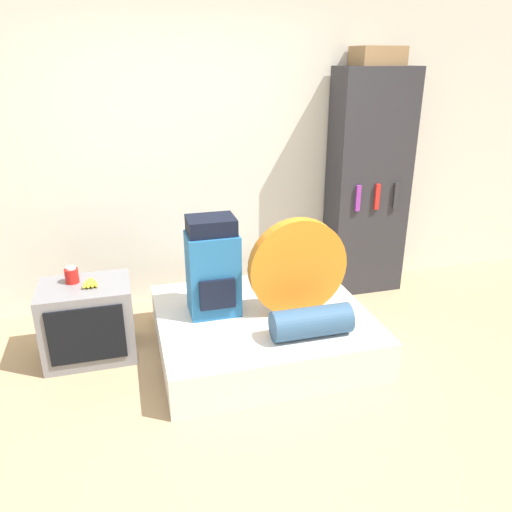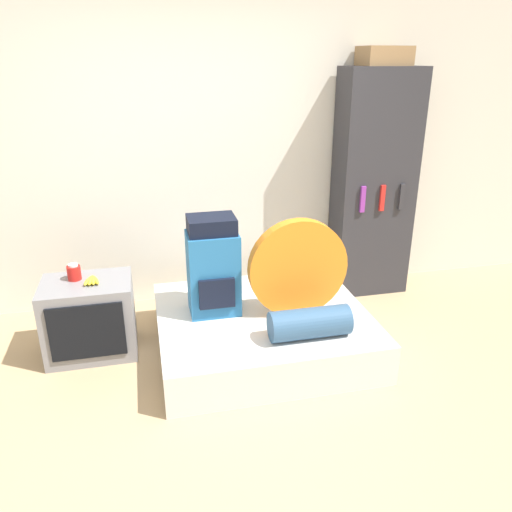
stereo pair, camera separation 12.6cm
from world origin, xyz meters
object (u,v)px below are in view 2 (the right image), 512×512
at_px(tent_bag, 298,268).
at_px(canister, 74,272).
at_px(backpack, 213,267).
at_px(bookshelf, 374,186).
at_px(television, 90,318).
at_px(cardboard_box, 384,56).
at_px(sleeping_roll, 310,323).

height_order(tent_bag, canister, tent_bag).
distance_m(backpack, canister, 0.99).
height_order(tent_bag, bookshelf, bookshelf).
distance_m(backpack, bookshelf, 1.71).
xyz_separation_m(television, cardboard_box, (2.43, 0.60, 1.76)).
distance_m(television, cardboard_box, 3.06).
distance_m(sleeping_roll, cardboard_box, 2.27).
relative_size(tent_bag, canister, 6.00).
distance_m(tent_bag, television, 1.55).
height_order(television, bookshelf, bookshelf).
relative_size(sleeping_roll, bookshelf, 0.28).
xyz_separation_m(tent_bag, cardboard_box, (0.96, 0.88, 1.39)).
relative_size(canister, cardboard_box, 0.31).
height_order(backpack, television, backpack).
height_order(backpack, sleeping_roll, backpack).
distance_m(tent_bag, sleeping_roll, 0.43).
bearing_deg(backpack, canister, 169.03).
relative_size(television, cardboard_box, 1.64).
bearing_deg(television, canister, 135.58).
height_order(television, cardboard_box, cardboard_box).
bearing_deg(backpack, sleeping_roll, -42.13).
bearing_deg(cardboard_box, canister, -168.17).
relative_size(sleeping_roll, cardboard_box, 1.42).
bearing_deg(tent_bag, cardboard_box, 42.54).
height_order(backpack, bookshelf, bookshelf).
xyz_separation_m(tent_bag, bookshelf, (0.95, 0.85, 0.34)).
bearing_deg(backpack, cardboard_box, 24.87).
bearing_deg(backpack, bookshelf, 23.98).
bearing_deg(television, tent_bag, -10.78).
xyz_separation_m(tent_bag, canister, (-1.55, 0.35, -0.03)).
bearing_deg(television, backpack, -7.34).
height_order(sleeping_roll, canister, canister).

